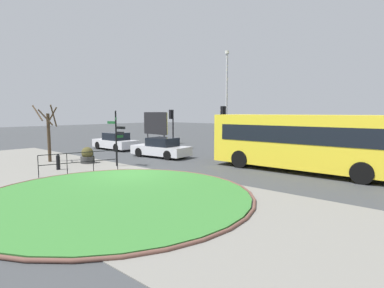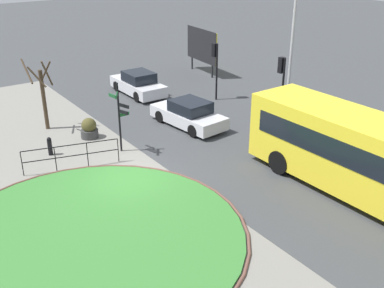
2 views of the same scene
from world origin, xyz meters
name	(u,v)px [view 1 (image 1 of 2)]	position (x,y,z in m)	size (l,w,h in m)	color
ground	(130,175)	(0.00, 0.00, 0.00)	(120.00, 120.00, 0.00)	#3D3F42
sidewalk_paving	(92,182)	(0.00, -2.10, 0.01)	(32.00, 7.80, 0.02)	gray
grass_island	(116,196)	(2.85, -2.82, 0.05)	(10.04, 10.04, 0.10)	#387A33
grass_kerb_ring	(116,195)	(2.85, -2.82, 0.06)	(10.35, 10.35, 0.11)	brown
signpost_directional	(117,134)	(-2.57, 1.10, 1.89)	(1.28, 0.90, 3.26)	black
bollard_foreground	(58,162)	(-4.08, -1.70, 0.45)	(0.20, 0.20, 0.87)	black
railing_grass_edge	(80,160)	(-2.22, -1.41, 0.72)	(1.09, 3.83, 1.11)	black
bus_yellow	(302,141)	(6.17, 6.61, 1.63)	(9.79, 2.64, 3.02)	yellow
car_near_lane	(115,142)	(-9.60, 5.89, 0.65)	(4.29, 1.82, 1.45)	silver
car_trailing	(161,148)	(-3.43, 5.41, 0.63)	(4.43, 2.18, 1.38)	silver
traffic_light_near	(224,119)	(-0.71, 9.15, 2.65)	(0.49, 0.26, 3.60)	black
traffic_light_far	(172,120)	(-6.12, 9.19, 2.48)	(0.49, 0.28, 3.37)	black
lamppost_tall	(227,99)	(-1.25, 10.29, 4.18)	(0.32, 0.32, 7.78)	#B7B7BC
billboard_left	(155,124)	(-11.30, 12.04, 1.98)	(3.78, 0.45, 3.17)	black
planter_near_signpost	(87,156)	(-4.91, 0.55, 0.46)	(0.84, 0.84, 1.02)	#383838
street_tree_bare	(48,132)	(-7.20, -0.76, 1.93)	(1.31, 1.24, 3.63)	#423323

